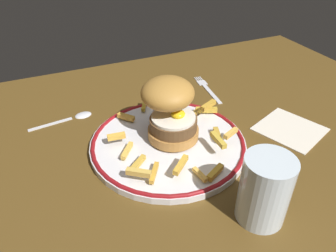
{
  "coord_description": "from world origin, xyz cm",
  "views": [
    {
      "loc": [
        -15.58,
        -41.22,
        37.4
      ],
      "look_at": [
        3.44,
        2.03,
        4.6
      ],
      "focal_mm": 34.0,
      "sensor_mm": 36.0,
      "label": 1
    }
  ],
  "objects_px": {
    "burger": "(170,108)",
    "fork": "(207,88)",
    "dinner_plate": "(168,142)",
    "water_glass": "(264,193)",
    "napkin": "(290,129)",
    "spoon": "(76,116)"
  },
  "relations": [
    {
      "from": "water_glass",
      "to": "fork",
      "type": "distance_m",
      "value": 0.4
    },
    {
      "from": "dinner_plate",
      "to": "burger",
      "type": "relative_size",
      "value": 2.16
    },
    {
      "from": "water_glass",
      "to": "spoon",
      "type": "height_order",
      "value": "water_glass"
    },
    {
      "from": "burger",
      "to": "water_glass",
      "type": "bearing_deg",
      "value": -78.41
    },
    {
      "from": "spoon",
      "to": "water_glass",
      "type": "bearing_deg",
      "value": -62.28
    },
    {
      "from": "dinner_plate",
      "to": "water_glass",
      "type": "distance_m",
      "value": 0.21
    },
    {
      "from": "dinner_plate",
      "to": "napkin",
      "type": "distance_m",
      "value": 0.25
    },
    {
      "from": "burger",
      "to": "fork",
      "type": "relative_size",
      "value": 0.93
    },
    {
      "from": "water_glass",
      "to": "spoon",
      "type": "bearing_deg",
      "value": 117.72
    },
    {
      "from": "napkin",
      "to": "water_glass",
      "type": "bearing_deg",
      "value": -141.59
    },
    {
      "from": "burger",
      "to": "spoon",
      "type": "relative_size",
      "value": 1.0
    },
    {
      "from": "water_glass",
      "to": "fork",
      "type": "bearing_deg",
      "value": 71.48
    },
    {
      "from": "dinner_plate",
      "to": "fork",
      "type": "xyz_separation_m",
      "value": [
        0.18,
        0.17,
        -0.01
      ]
    },
    {
      "from": "spoon",
      "to": "napkin",
      "type": "bearing_deg",
      "value": -29.63
    },
    {
      "from": "fork",
      "to": "napkin",
      "type": "distance_m",
      "value": 0.23
    },
    {
      "from": "dinner_plate",
      "to": "water_glass",
      "type": "bearing_deg",
      "value": -74.6
    },
    {
      "from": "burger",
      "to": "napkin",
      "type": "distance_m",
      "value": 0.26
    },
    {
      "from": "dinner_plate",
      "to": "water_glass",
      "type": "xyz_separation_m",
      "value": [
        0.06,
        -0.2,
        0.04
      ]
    },
    {
      "from": "fork",
      "to": "spoon",
      "type": "relative_size",
      "value": 1.08
    },
    {
      "from": "dinner_plate",
      "to": "burger",
      "type": "xyz_separation_m",
      "value": [
        0.01,
        0.02,
        0.06
      ]
    },
    {
      "from": "burger",
      "to": "spoon",
      "type": "xyz_separation_m",
      "value": [
        -0.15,
        0.15,
        -0.07
      ]
    },
    {
      "from": "burger",
      "to": "napkin",
      "type": "relative_size",
      "value": 1.15
    }
  ]
}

